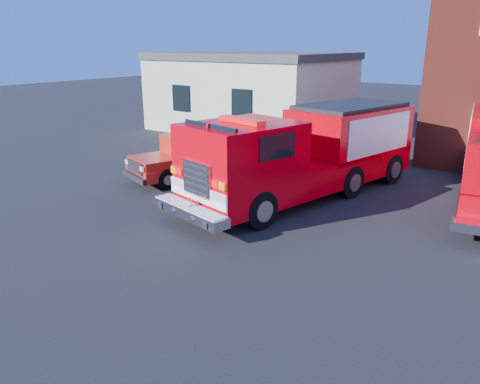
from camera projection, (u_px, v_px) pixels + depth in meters
The scene contains 4 objects.
ground at pixel (265, 226), 12.99m from camera, with size 100.00×100.00×0.00m, color black.
side_building at pixel (253, 90), 27.38m from camera, with size 10.20×8.20×4.35m.
fire_engine at pixel (307, 152), 15.11m from camera, with size 4.70×9.67×2.87m.
pickup_truck at pixel (195, 157), 17.53m from camera, with size 3.35×5.29×1.63m.
Camera 1 is at (6.36, -10.31, 4.84)m, focal length 35.00 mm.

